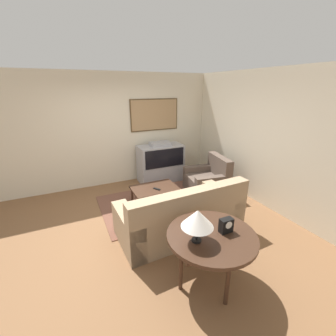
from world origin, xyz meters
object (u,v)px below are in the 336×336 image
at_px(couch, 181,216).
at_px(armchair, 208,181).
at_px(coffee_table, 155,189).
at_px(table_lamp, 198,219).
at_px(tv, 161,163).
at_px(console_table, 211,239).
at_px(mantel_clock, 226,225).

relative_size(couch, armchair, 2.05).
xyz_separation_m(coffee_table, table_lamp, (-0.36, -2.18, 0.66)).
distance_m(tv, console_table, 3.41).
relative_size(tv, couch, 0.55).
height_order(console_table, table_lamp, table_lamp).
height_order(armchair, console_table, armchair).
xyz_separation_m(tv, armchair, (0.72, -1.12, -0.21)).
relative_size(couch, console_table, 1.95).
xyz_separation_m(table_lamp, mantel_clock, (0.41, -0.00, -0.20)).
bearing_deg(coffee_table, couch, -87.84).
xyz_separation_m(console_table, table_lamp, (-0.23, -0.03, 0.36)).
bearing_deg(console_table, table_lamp, -173.28).
distance_m(coffee_table, table_lamp, 2.31).
distance_m(armchair, coffee_table, 1.36).
relative_size(armchair, console_table, 0.95).
height_order(table_lamp, mantel_clock, table_lamp).
bearing_deg(table_lamp, coffee_table, 80.52).
bearing_deg(console_table, armchair, 55.90).
distance_m(coffee_table, mantel_clock, 2.23).
xyz_separation_m(tv, mantel_clock, (-0.59, -3.35, 0.32)).
bearing_deg(table_lamp, armchair, 52.32).
height_order(couch, table_lamp, table_lamp).
height_order(coffee_table, console_table, console_table).
bearing_deg(table_lamp, mantel_clock, -0.13).
xyz_separation_m(couch, console_table, (-0.17, -1.06, 0.34)).
distance_m(console_table, mantel_clock, 0.24).
bearing_deg(console_table, tv, 76.94).
xyz_separation_m(coffee_table, console_table, (-0.13, -2.15, 0.30)).
bearing_deg(tv, mantel_clock, -100.05).
height_order(tv, coffee_table, tv).
xyz_separation_m(coffee_table, mantel_clock, (0.04, -2.18, 0.46)).
height_order(tv, couch, tv).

